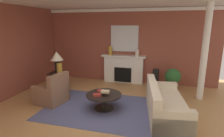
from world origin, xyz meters
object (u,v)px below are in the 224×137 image
(vase_mantel_left, at_px, (110,51))
(vase_tall_corner, at_px, (155,78))
(table_lamp, at_px, (57,58))
(vase_on_side_table, at_px, (59,69))
(vase_mantel_right, at_px, (137,53))
(armchair_near_window, at_px, (52,93))
(side_table, at_px, (58,81))
(coffee_table, at_px, (104,98))
(mantel_mirror, at_px, (124,39))
(potted_plant, at_px, (173,78))
(sofa, at_px, (164,105))
(fireplace, at_px, (123,70))

(vase_mantel_left, height_order, vase_tall_corner, vase_mantel_left)
(table_lamp, bearing_deg, vase_on_side_table, -38.66)
(table_lamp, distance_m, vase_tall_corner, 3.72)
(vase_mantel_right, xyz_separation_m, vase_mantel_left, (-1.10, 0.00, 0.05))
(armchair_near_window, height_order, side_table, armchair_near_window)
(coffee_table, height_order, vase_on_side_table, vase_on_side_table)
(mantel_mirror, distance_m, table_lamp, 2.77)
(side_table, xyz_separation_m, vase_mantel_right, (2.57, 1.63, 0.86))
(vase_on_side_table, relative_size, vase_tall_corner, 0.52)
(mantel_mirror, height_order, potted_plant, mantel_mirror)
(sofa, height_order, vase_tall_corner, sofa)
(armchair_near_window, distance_m, table_lamp, 1.35)
(sofa, distance_m, potted_plant, 2.01)
(sofa, xyz_separation_m, vase_mantel_right, (-1.07, 2.51, 0.97))
(armchair_near_window, bearing_deg, potted_plant, 29.50)
(vase_mantel_right, bearing_deg, armchair_near_window, -131.03)
(armchair_near_window, bearing_deg, vase_mantel_right, 48.97)
(armchair_near_window, relative_size, vase_mantel_left, 2.70)
(armchair_near_window, relative_size, side_table, 1.36)
(vase_on_side_table, height_order, potted_plant, vase_on_side_table)
(vase_tall_corner, bearing_deg, mantel_mirror, 162.30)
(vase_mantel_right, bearing_deg, vase_mantel_left, 180.00)
(coffee_table, distance_m, vase_on_side_table, 2.09)
(mantel_mirror, xyz_separation_m, side_table, (-2.02, -1.80, -1.41))
(side_table, bearing_deg, fireplace, 39.69)
(mantel_mirror, bearing_deg, table_lamp, -138.34)
(sofa, xyz_separation_m, side_table, (-3.65, 0.88, 0.10))
(vase_mantel_right, xyz_separation_m, potted_plant, (1.37, -0.53, -0.77))
(coffee_table, xyz_separation_m, table_lamp, (-2.00, 0.93, 0.89))
(armchair_near_window, bearing_deg, coffee_table, 0.25)
(sofa, relative_size, table_lamp, 2.94)
(fireplace, height_order, potted_plant, fireplace)
(side_table, bearing_deg, mantel_mirror, 41.66)
(table_lamp, relative_size, vase_mantel_left, 2.14)
(vase_tall_corner, distance_m, potted_plant, 0.67)
(fireplace, height_order, mantel_mirror, mantel_mirror)
(vase_mantel_right, bearing_deg, fireplace, 174.88)
(armchair_near_window, distance_m, side_table, 1.00)
(potted_plant, bearing_deg, table_lamp, -164.38)
(fireplace, xyz_separation_m, potted_plant, (1.92, -0.58, -0.05))
(mantel_mirror, bearing_deg, sofa, -58.80)
(potted_plant, bearing_deg, vase_mantel_right, 158.84)
(fireplace, bearing_deg, vase_on_side_table, -136.15)
(side_table, distance_m, vase_on_side_table, 0.52)
(vase_on_side_table, height_order, vase_tall_corner, vase_on_side_table)
(sofa, distance_m, vase_mantel_right, 2.90)
(vase_on_side_table, bearing_deg, table_lamp, 141.34)
(vase_mantel_left, bearing_deg, potted_plant, -12.10)
(armchair_near_window, bearing_deg, sofa, 0.94)
(armchair_near_window, height_order, vase_mantel_left, vase_mantel_left)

